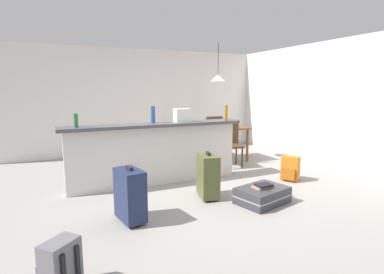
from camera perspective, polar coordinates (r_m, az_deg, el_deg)
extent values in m
cube|color=gray|center=(5.03, 0.70, -9.34)|extent=(13.00, 13.00, 0.05)
cube|color=silver|center=(7.65, -9.21, 6.59)|extent=(6.60, 0.10, 2.50)
cube|color=silver|center=(6.88, 23.27, 5.72)|extent=(0.10, 6.00, 2.50)
cube|color=silver|center=(5.04, -6.72, -3.42)|extent=(2.80, 0.20, 0.96)
cube|color=#4C4C51|center=(4.96, -6.83, 2.27)|extent=(2.96, 0.40, 0.05)
cylinder|color=#2D6B38|center=(4.68, -20.85, 2.89)|extent=(0.06, 0.06, 0.20)
cylinder|color=#284C89|center=(4.99, -7.28, 4.16)|extent=(0.07, 0.07, 0.27)
cylinder|color=#9E661E|center=(5.39, 6.37, 4.51)|extent=(0.06, 0.06, 0.27)
cube|color=silver|center=(5.15, -1.86, 4.09)|extent=(0.26, 0.18, 0.22)
cube|color=brown|center=(6.65, 5.23, 1.74)|extent=(1.10, 0.80, 0.04)
cylinder|color=brown|center=(6.18, 2.81, -2.27)|extent=(0.06, 0.06, 0.70)
cylinder|color=brown|center=(6.68, 10.28, -1.54)|extent=(0.06, 0.06, 0.70)
cylinder|color=brown|center=(6.78, 0.15, -1.25)|extent=(0.06, 0.06, 0.70)
cylinder|color=brown|center=(7.24, 7.21, -0.66)|extent=(0.06, 0.06, 0.70)
cube|color=#4C331E|center=(6.12, 7.44, -1.68)|extent=(0.47, 0.47, 0.04)
cube|color=#4C331E|center=(6.25, 6.92, 0.96)|extent=(0.40, 0.12, 0.48)
cylinder|color=#4C331E|center=(5.97, 6.49, -4.14)|extent=(0.04, 0.04, 0.41)
cylinder|color=#4C331E|center=(6.08, 9.34, -3.96)|extent=(0.04, 0.04, 0.41)
cylinder|color=#4C331E|center=(6.26, 5.52, -3.50)|extent=(0.04, 0.04, 0.41)
cylinder|color=#4C331E|center=(6.37, 8.26, -3.34)|extent=(0.04, 0.04, 0.41)
cube|color=#4C331E|center=(7.21, 3.52, 0.00)|extent=(0.42, 0.42, 0.04)
cube|color=#4C331E|center=(7.02, 4.18, 1.89)|extent=(0.40, 0.05, 0.48)
cylinder|color=#4C331E|center=(7.46, 4.08, -1.45)|extent=(0.04, 0.04, 0.41)
cylinder|color=#4C331E|center=(7.33, 1.84, -1.63)|extent=(0.04, 0.04, 0.41)
cylinder|color=#4C331E|center=(7.18, 5.21, -1.88)|extent=(0.04, 0.04, 0.41)
cylinder|color=#4C331E|center=(7.04, 2.89, -2.07)|extent=(0.04, 0.04, 0.41)
cylinder|color=black|center=(6.70, 4.92, 14.19)|extent=(0.01, 0.01, 0.67)
cone|color=white|center=(6.67, 4.88, 10.91)|extent=(0.34, 0.34, 0.14)
sphere|color=white|center=(6.67, 4.87, 10.22)|extent=(0.07, 0.07, 0.07)
cube|color=#38383D|center=(4.38, 12.97, -10.54)|extent=(0.78, 0.63, 0.22)
cube|color=gray|center=(4.38, 12.97, -10.54)|extent=(0.79, 0.64, 0.02)
cube|color=#2D2D33|center=(4.69, 16.13, -9.33)|extent=(0.18, 0.21, 0.02)
cube|color=#1E284C|center=(3.71, -11.50, -10.49)|extent=(0.31, 0.47, 0.60)
cylinder|color=black|center=(3.99, -12.46, -13.76)|extent=(0.04, 0.06, 0.06)
cylinder|color=black|center=(3.66, -10.13, -15.79)|extent=(0.04, 0.06, 0.06)
cube|color=#232328|center=(3.62, -11.65, -5.71)|extent=(0.06, 0.14, 0.04)
cube|color=slate|center=(2.73, -23.30, -21.33)|extent=(0.33, 0.32, 0.42)
cube|color=#515155|center=(2.84, -24.85, -21.90)|extent=(0.20, 0.19, 0.19)
cube|color=black|center=(2.72, -20.56, -21.80)|extent=(0.04, 0.04, 0.36)
cube|color=orange|center=(5.51, 17.87, -5.60)|extent=(0.30, 0.33, 0.42)
cube|color=#AB5918|center=(5.42, 17.51, -6.61)|extent=(0.17, 0.22, 0.19)
cube|color=black|center=(5.62, 17.46, -5.50)|extent=(0.04, 0.04, 0.36)
cube|color=black|center=(5.59, 18.84, -5.66)|extent=(0.04, 0.04, 0.36)
cube|color=#51562D|center=(4.41, 2.98, -7.16)|extent=(0.33, 0.48, 0.60)
cylinder|color=black|center=(4.68, 2.33, -10.06)|extent=(0.04, 0.07, 0.06)
cylinder|color=black|center=(4.33, 3.62, -11.66)|extent=(0.04, 0.07, 0.06)
cube|color=#232328|center=(4.33, 3.01, -3.10)|extent=(0.07, 0.15, 0.04)
cube|color=tan|center=(4.32, 12.82, -9.09)|extent=(0.23, 0.18, 0.03)
cube|color=black|center=(4.32, 13.25, -8.72)|extent=(0.22, 0.16, 0.03)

